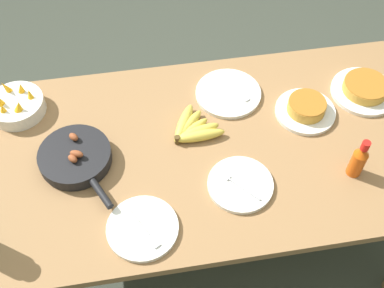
{
  "coord_description": "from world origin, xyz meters",
  "views": [
    {
      "loc": [
        -0.16,
        -0.99,
        2.11
      ],
      "look_at": [
        0.0,
        0.0,
        0.76
      ],
      "focal_mm": 45.0,
      "sensor_mm": 36.0,
      "label": 1
    }
  ],
  "objects_px": {
    "frittata_plate_center": "(306,109)",
    "banana_bunch": "(192,129)",
    "frittata_plate_side": "(365,89)",
    "empty_plate_near_front": "(143,228)",
    "empty_plate_far_left": "(228,93)",
    "skillet": "(76,158)",
    "empty_plate_far_right": "(240,184)",
    "fruit_bowl_mango": "(16,105)",
    "hot_sauce_bottle": "(359,160)"
  },
  "relations": [
    {
      "from": "frittata_plate_center",
      "to": "banana_bunch",
      "type": "bearing_deg",
      "value": -176.69
    },
    {
      "from": "frittata_plate_side",
      "to": "banana_bunch",
      "type": "bearing_deg",
      "value": -172.86
    },
    {
      "from": "frittata_plate_center",
      "to": "frittata_plate_side",
      "type": "bearing_deg",
      "value": 13.49
    },
    {
      "from": "frittata_plate_center",
      "to": "empty_plate_near_front",
      "type": "bearing_deg",
      "value": -149.56
    },
    {
      "from": "empty_plate_far_left",
      "to": "skillet",
      "type": "bearing_deg",
      "value": -158.87
    },
    {
      "from": "frittata_plate_side",
      "to": "frittata_plate_center",
      "type": "bearing_deg",
      "value": -166.51
    },
    {
      "from": "frittata_plate_side",
      "to": "empty_plate_far_right",
      "type": "height_order",
      "value": "frittata_plate_side"
    },
    {
      "from": "banana_bunch",
      "to": "empty_plate_far_left",
      "type": "xyz_separation_m",
      "value": [
        0.17,
        0.16,
        -0.01
      ]
    },
    {
      "from": "skillet",
      "to": "frittata_plate_center",
      "type": "relative_size",
      "value": 1.57
    },
    {
      "from": "frittata_plate_center",
      "to": "empty_plate_far_left",
      "type": "relative_size",
      "value": 0.89
    },
    {
      "from": "frittata_plate_center",
      "to": "empty_plate_far_right",
      "type": "height_order",
      "value": "frittata_plate_center"
    },
    {
      "from": "frittata_plate_center",
      "to": "empty_plate_far_left",
      "type": "distance_m",
      "value": 0.3
    },
    {
      "from": "fruit_bowl_mango",
      "to": "empty_plate_far_right",
      "type": "bearing_deg",
      "value": -31.37
    },
    {
      "from": "skillet",
      "to": "frittata_plate_side",
      "type": "bearing_deg",
      "value": 71.57
    },
    {
      "from": "empty_plate_near_front",
      "to": "fruit_bowl_mango",
      "type": "distance_m",
      "value": 0.7
    },
    {
      "from": "frittata_plate_center",
      "to": "frittata_plate_side",
      "type": "distance_m",
      "value": 0.26
    },
    {
      "from": "frittata_plate_side",
      "to": "empty_plate_far_left",
      "type": "bearing_deg",
      "value": 171.65
    },
    {
      "from": "banana_bunch",
      "to": "empty_plate_far_left",
      "type": "height_order",
      "value": "banana_bunch"
    },
    {
      "from": "frittata_plate_center",
      "to": "fruit_bowl_mango",
      "type": "height_order",
      "value": "fruit_bowl_mango"
    },
    {
      "from": "banana_bunch",
      "to": "hot_sauce_bottle",
      "type": "relative_size",
      "value": 1.17
    },
    {
      "from": "empty_plate_near_front",
      "to": "hot_sauce_bottle",
      "type": "relative_size",
      "value": 1.36
    },
    {
      "from": "banana_bunch",
      "to": "fruit_bowl_mango",
      "type": "xyz_separation_m",
      "value": [
        -0.63,
        0.21,
        0.01
      ]
    },
    {
      "from": "frittata_plate_center",
      "to": "fruit_bowl_mango",
      "type": "xyz_separation_m",
      "value": [
        -1.06,
        0.18,
        0.01
      ]
    },
    {
      "from": "banana_bunch",
      "to": "empty_plate_far_right",
      "type": "xyz_separation_m",
      "value": [
        0.12,
        -0.25,
        -0.01
      ]
    },
    {
      "from": "banana_bunch",
      "to": "empty_plate_near_front",
      "type": "xyz_separation_m",
      "value": [
        -0.22,
        -0.36,
        -0.01
      ]
    },
    {
      "from": "frittata_plate_center",
      "to": "empty_plate_far_left",
      "type": "xyz_separation_m",
      "value": [
        -0.27,
        0.14,
        -0.02
      ]
    },
    {
      "from": "frittata_plate_side",
      "to": "empty_plate_near_front",
      "type": "relative_size",
      "value": 1.1
    },
    {
      "from": "banana_bunch",
      "to": "hot_sauce_bottle",
      "type": "distance_m",
      "value": 0.58
    },
    {
      "from": "fruit_bowl_mango",
      "to": "frittata_plate_side",
      "type": "bearing_deg",
      "value": -5.32
    },
    {
      "from": "empty_plate_near_front",
      "to": "empty_plate_far_right",
      "type": "bearing_deg",
      "value": 17.65
    },
    {
      "from": "empty_plate_far_left",
      "to": "empty_plate_far_right",
      "type": "relative_size",
      "value": 1.14
    },
    {
      "from": "frittata_plate_center",
      "to": "empty_plate_far_right",
      "type": "relative_size",
      "value": 1.01
    },
    {
      "from": "banana_bunch",
      "to": "frittata_plate_side",
      "type": "relative_size",
      "value": 0.78
    },
    {
      "from": "frittata_plate_center",
      "to": "fruit_bowl_mango",
      "type": "bearing_deg",
      "value": 170.19
    },
    {
      "from": "skillet",
      "to": "empty_plate_far_left",
      "type": "height_order",
      "value": "skillet"
    },
    {
      "from": "banana_bunch",
      "to": "empty_plate_near_front",
      "type": "distance_m",
      "value": 0.42
    },
    {
      "from": "empty_plate_near_front",
      "to": "hot_sauce_bottle",
      "type": "distance_m",
      "value": 0.74
    },
    {
      "from": "empty_plate_far_right",
      "to": "banana_bunch",
      "type": "bearing_deg",
      "value": 116.08
    },
    {
      "from": "skillet",
      "to": "frittata_plate_side",
      "type": "relative_size",
      "value": 1.4
    },
    {
      "from": "empty_plate_far_left",
      "to": "empty_plate_far_right",
      "type": "xyz_separation_m",
      "value": [
        -0.05,
        -0.41,
        0.0
      ]
    },
    {
      "from": "empty_plate_far_left",
      "to": "fruit_bowl_mango",
      "type": "distance_m",
      "value": 0.8
    },
    {
      "from": "empty_plate_near_front",
      "to": "empty_plate_far_left",
      "type": "xyz_separation_m",
      "value": [
        0.39,
        0.52,
        -0.0
      ]
    },
    {
      "from": "empty_plate_far_right",
      "to": "fruit_bowl_mango",
      "type": "height_order",
      "value": "fruit_bowl_mango"
    },
    {
      "from": "skillet",
      "to": "empty_plate_near_front",
      "type": "height_order",
      "value": "skillet"
    },
    {
      "from": "skillet",
      "to": "hot_sauce_bottle",
      "type": "xyz_separation_m",
      "value": [
        0.93,
        -0.19,
        0.05
      ]
    },
    {
      "from": "empty_plate_far_left",
      "to": "empty_plate_far_right",
      "type": "height_order",
      "value": "same"
    },
    {
      "from": "skillet",
      "to": "frittata_plate_center",
      "type": "height_order",
      "value": "skillet"
    },
    {
      "from": "banana_bunch",
      "to": "frittata_plate_center",
      "type": "bearing_deg",
      "value": 3.31
    },
    {
      "from": "fruit_bowl_mango",
      "to": "hot_sauce_bottle",
      "type": "xyz_separation_m",
      "value": [
        1.14,
        -0.47,
        0.04
      ]
    },
    {
      "from": "fruit_bowl_mango",
      "to": "hot_sauce_bottle",
      "type": "relative_size",
      "value": 1.21
    }
  ]
}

